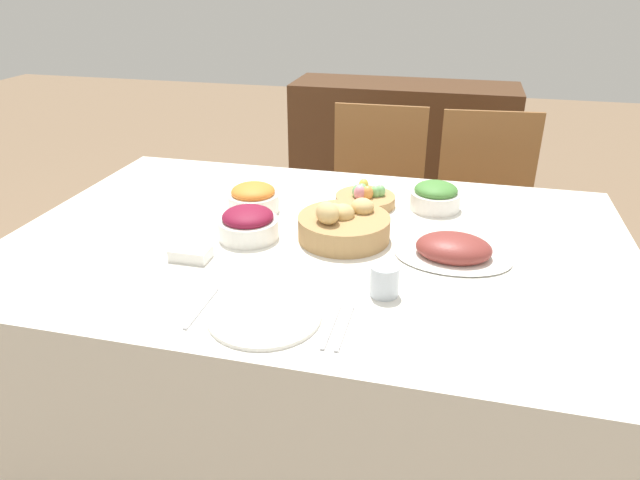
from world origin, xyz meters
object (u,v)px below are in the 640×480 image
(carrot_bowl, at_px, (253,198))
(knife, at_px, (331,326))
(ham_platter, at_px, (453,250))
(butter_dish, at_px, (191,254))
(sideboard, at_px, (401,156))
(chair_far_center, at_px, (374,203))
(green_salad_bowl, at_px, (435,196))
(dinner_plate, at_px, (265,316))
(drinking_cup, at_px, (384,280))
(chair_far_right, at_px, (485,214))
(spoon, at_px, (345,328))
(beet_salad_bowl, at_px, (248,224))
(fork, at_px, (202,308))
(egg_basket, at_px, (365,198))
(bread_basket, at_px, (343,224))

(carrot_bowl, bearing_deg, knife, -56.28)
(ham_platter, xyz_separation_m, butter_dish, (-0.69, -0.17, -0.01))
(sideboard, relative_size, knife, 7.27)
(chair_far_center, height_order, carrot_bowl, chair_far_center)
(green_salad_bowl, relative_size, dinner_plate, 0.63)
(ham_platter, distance_m, dinner_plate, 0.57)
(ham_platter, relative_size, drinking_cup, 4.05)
(chair_far_right, distance_m, ham_platter, 1.03)
(chair_far_right, xyz_separation_m, spoon, (-0.35, -1.38, 0.26))
(beet_salad_bowl, xyz_separation_m, fork, (0.03, -0.39, -0.04))
(fork, distance_m, knife, 0.31)
(beet_salad_bowl, bearing_deg, butter_dish, -122.15)
(chair_far_center, distance_m, butter_dish, 1.23)
(chair_far_center, distance_m, dinner_plate, 1.40)
(egg_basket, distance_m, carrot_bowl, 0.37)
(sideboard, bearing_deg, carrot_bowl, -99.72)
(egg_basket, relative_size, fork, 1.11)
(bread_basket, height_order, drinking_cup, bread_basket)
(knife, height_order, butter_dish, butter_dish)
(fork, bearing_deg, chair_far_right, 63.28)
(sideboard, height_order, beet_salad_bowl, sideboard)
(knife, height_order, drinking_cup, drinking_cup)
(carrot_bowl, distance_m, butter_dish, 0.36)
(green_salad_bowl, height_order, butter_dish, green_salad_bowl)
(egg_basket, bearing_deg, spoon, -83.92)
(chair_far_center, relative_size, egg_basket, 4.67)
(egg_basket, xyz_separation_m, green_salad_bowl, (0.23, 0.03, 0.02))
(fork, bearing_deg, spoon, -0.01)
(chair_far_right, distance_m, carrot_bowl, 1.15)
(chair_far_center, height_order, green_salad_bowl, chair_far_center)
(fork, height_order, butter_dish, butter_dish)
(chair_far_right, distance_m, fork, 1.57)
(sideboard, height_order, knife, sideboard)
(ham_platter, distance_m, green_salad_bowl, 0.35)
(knife, xyz_separation_m, spoon, (0.03, 0.00, 0.00))
(egg_basket, relative_size, beet_salad_bowl, 1.12)
(green_salad_bowl, bearing_deg, egg_basket, -172.56)
(ham_platter, height_order, dinner_plate, ham_platter)
(beet_salad_bowl, relative_size, green_salad_bowl, 1.08)
(egg_basket, bearing_deg, drinking_cup, -75.76)
(green_salad_bowl, distance_m, dinner_plate, 0.82)
(egg_basket, distance_m, drinking_cup, 0.57)
(sideboard, distance_m, dinner_plate, 2.35)
(chair_far_center, height_order, sideboard, chair_far_center)
(drinking_cup, bearing_deg, green_salad_bowl, 81.52)
(carrot_bowl, bearing_deg, chair_far_center, 70.52)
(dinner_plate, bearing_deg, green_salad_bowl, 65.81)
(chair_far_center, xyz_separation_m, sideboard, (0.02, 0.95, -0.06))
(carrot_bowl, bearing_deg, chair_far_right, 45.81)
(bread_basket, bearing_deg, chair_far_right, 64.12)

